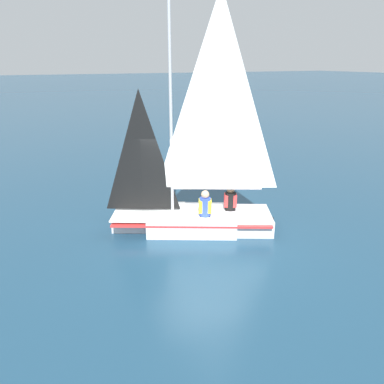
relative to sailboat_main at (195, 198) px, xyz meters
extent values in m
plane|color=navy|center=(0.06, -0.03, -0.87)|extent=(260.00, 260.00, 0.00)
cube|color=silver|center=(0.06, -0.03, -0.64)|extent=(2.83, 2.49, 0.45)
cube|color=silver|center=(1.55, -0.79, -0.64)|extent=(1.28, 1.23, 0.45)
cube|color=silver|center=(-1.43, 0.73, -0.64)|extent=(1.50, 1.66, 0.45)
cube|color=red|center=(0.06, -0.03, -0.50)|extent=(4.47, 3.35, 0.05)
cube|color=silver|center=(1.11, -0.57, -0.40)|extent=(2.39, 2.19, 0.04)
cylinder|color=#B7B7BC|center=(0.54, -0.27, 2.45)|extent=(0.08, 0.08, 5.74)
cylinder|color=#B7B7BC|center=(-0.53, 0.27, 0.29)|extent=(2.18, 1.16, 0.07)
pyramid|color=white|center=(-0.53, 0.27, 2.76)|extent=(2.06, 1.09, 4.88)
pyramid|color=black|center=(1.25, -0.64, 1.29)|extent=(1.31, 0.70, 3.22)
cube|color=black|center=(-1.92, 0.98, -0.71)|extent=(0.08, 0.06, 0.32)
cube|color=black|center=(-0.16, 0.31, -0.64)|extent=(0.36, 0.34, 0.45)
cylinder|color=blue|center=(-0.16, 0.31, -0.16)|extent=(0.40, 0.40, 0.50)
cube|color=yellow|center=(-0.16, 0.31, -0.14)|extent=(0.42, 0.39, 0.35)
sphere|color=tan|center=(-0.16, 0.31, 0.19)|extent=(0.22, 0.22, 0.22)
cube|color=black|center=(-1.00, 0.24, -0.64)|extent=(0.36, 0.34, 0.45)
cylinder|color=black|center=(-1.00, 0.24, -0.16)|extent=(0.40, 0.40, 0.50)
cube|color=red|center=(-1.00, 0.24, -0.14)|extent=(0.42, 0.39, 0.35)
sphere|color=#A87A56|center=(-1.00, 0.24, 0.19)|extent=(0.22, 0.22, 0.22)
camera|label=1|loc=(4.26, 8.56, 3.55)|focal=35.00mm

